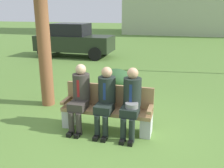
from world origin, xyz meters
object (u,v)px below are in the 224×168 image
at_px(park_bench, 107,109).
at_px(seated_man_middle, 106,97).
at_px(seated_man_right, 131,99).
at_px(parked_car_near, 74,40).
at_px(shrub_near_bench, 116,79).
at_px(seated_man_left, 80,94).

bearing_deg(park_bench, seated_man_middle, -88.36).
relative_size(seated_man_middle, seated_man_right, 0.99).
relative_size(park_bench, parked_car_near, 0.46).
distance_m(park_bench, shrub_near_bench, 2.73).
bearing_deg(park_bench, parked_car_near, 118.65).
distance_m(seated_man_right, shrub_near_bench, 3.02).
relative_size(seated_man_middle, shrub_near_bench, 1.35).
xyz_separation_m(seated_man_middle, shrub_near_bench, (-0.54, 2.80, -0.43)).
bearing_deg(seated_man_left, seated_man_right, -0.35).
bearing_deg(seated_man_right, seated_man_left, 179.65).
bearing_deg(park_bench, seated_man_left, -167.00).
height_order(seated_man_middle, parked_car_near, parked_car_near).
relative_size(park_bench, seated_man_right, 1.37).
distance_m(seated_man_left, shrub_near_bench, 2.83).
xyz_separation_m(seated_man_right, parked_car_near, (-4.48, 7.40, 0.11)).
bearing_deg(seated_man_left, seated_man_middle, -0.22).
xyz_separation_m(seated_man_left, parked_car_near, (-3.44, 7.39, 0.10)).
bearing_deg(seated_man_right, parked_car_near, 121.20).
bearing_deg(seated_man_left, park_bench, 13.00).
bearing_deg(seated_man_middle, parked_car_near, 118.26).
distance_m(seated_man_left, seated_man_right, 1.04).
bearing_deg(shrub_near_bench, parked_car_near, 126.79).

